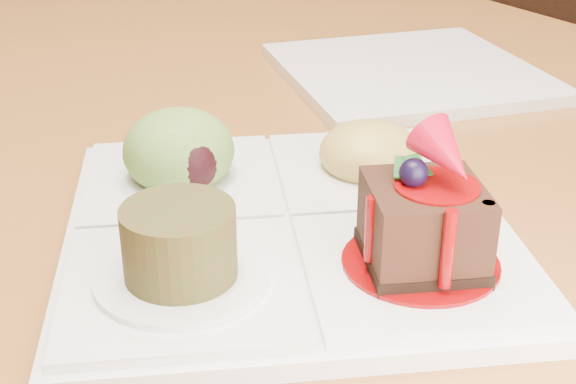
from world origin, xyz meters
TOP-DOWN VIEW (x-y plane):
  - dining_table at (0.00, 0.00)m, footprint 1.00×1.80m
  - chair_right at (0.76, 0.36)m, footprint 0.58×0.58m
  - sampler_plate at (-0.10, -0.37)m, footprint 0.38×0.38m
  - second_plate at (0.18, -0.16)m, footprint 0.30×0.30m

SIDE VIEW (x-z plane):
  - chair_right at x=0.76m, z-range 0.07..1.11m
  - dining_table at x=0.00m, z-range 0.31..1.06m
  - second_plate at x=0.18m, z-range 0.75..0.76m
  - sampler_plate at x=-0.10m, z-range 0.72..0.83m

